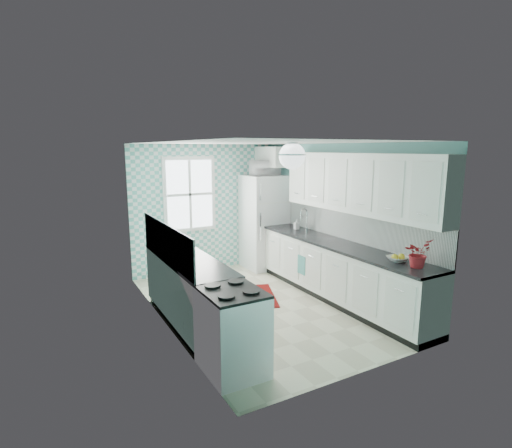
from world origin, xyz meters
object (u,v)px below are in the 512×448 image
ceiling_light (292,156)px  stove (232,329)px  sink (299,231)px  microwave (265,168)px  potted_plant (418,253)px  fridge (265,222)px  fruit_bowl (398,259)px

ceiling_light → stove: ceiling_light is taller
sink → microwave: 1.55m
stove → sink: 3.27m
stove → sink: size_ratio=1.73×
sink → microwave: bearing=97.8°
sink → microwave: microwave is taller
stove → microwave: size_ratio=1.71×
sink → potted_plant: size_ratio=1.45×
fridge → microwave: bearing=51.2°
fridge → potted_plant: (0.09, -3.66, 0.18)m
fridge → stove: size_ratio=2.05×
fruit_bowl → potted_plant: 0.34m
fridge → potted_plant: bearing=-90.8°
microwave → ceiling_light: bearing=65.8°
fruit_bowl → potted_plant: potted_plant is taller
fridge → sink: (0.09, -1.09, -0.01)m
fruit_bowl → microwave: 3.52m
ceiling_light → fruit_bowl: (1.20, -0.77, -1.35)m
microwave → fruit_bowl: bearing=90.5°
fridge → microwave: (0.00, 0.00, 1.09)m
ceiling_light → stove: size_ratio=0.38×
fridge → ceiling_light: bearing=-115.4°
stove → fruit_bowl: bearing=-3.7°
fruit_bowl → potted_plant: (0.00, -0.31, 0.15)m
stove → sink: (2.40, 2.16, 0.45)m
fridge → potted_plant: 3.67m
stove → potted_plant: potted_plant is taller
potted_plant → ceiling_light: bearing=138.2°
microwave → potted_plant: bearing=90.4°
fridge → sink: size_ratio=3.55×
sink → microwave: (-0.09, 1.09, 1.11)m
sink → fridge: bearing=97.8°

